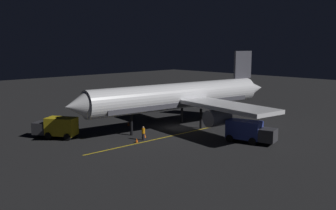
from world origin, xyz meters
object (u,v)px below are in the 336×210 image
ground_crew_worker (143,133)px  traffic_cone_near_right (129,124)px  baggage_truck (57,128)px  traffic_cone_under_wing (145,136)px  traffic_cone_near_left (137,141)px  catering_truck (249,132)px  airliner (181,97)px

ground_crew_worker → traffic_cone_near_right: size_ratio=3.16×
baggage_truck → traffic_cone_under_wing: 11.06m
ground_crew_worker → traffic_cone_near_left: size_ratio=3.16×
catering_truck → ground_crew_worker: bearing=40.8°
airliner → ground_crew_worker: size_ratio=19.71×
traffic_cone_near_right → traffic_cone_under_wing: bearing=157.0°
baggage_truck → traffic_cone_near_right: bearing=-92.9°
baggage_truck → airliner: bearing=-112.7°
baggage_truck → traffic_cone_near_left: 10.48m
traffic_cone_near_right → traffic_cone_under_wing: same height
traffic_cone_near_left → traffic_cone_under_wing: same height
airliner → catering_truck: 11.95m
ground_crew_worker → traffic_cone_near_right: 8.82m
airliner → ground_crew_worker: 9.56m
baggage_truck → traffic_cone_under_wing: size_ratio=10.47×
baggage_truck → traffic_cone_near_right: (-0.56, -10.96, -1.07)m
baggage_truck → traffic_cone_near_left: baggage_truck is taller
airliner → catering_truck: airliner is taller
baggage_truck → catering_truck: 23.78m
traffic_cone_near_right → airliner: bearing=-141.6°
traffic_cone_near_left → traffic_cone_near_right: 9.75m
catering_truck → traffic_cone_under_wing: 12.93m
traffic_cone_near_left → ground_crew_worker: bearing=-76.7°
airliner → traffic_cone_near_left: airliner is taller
ground_crew_worker → traffic_cone_near_right: (7.87, -3.94, -0.64)m
traffic_cone_near_left → traffic_cone_under_wing: bearing=-63.2°
traffic_cone_near_right → catering_truck: bearing=-165.9°
ground_crew_worker → traffic_cone_under_wing: size_ratio=3.16×
traffic_cone_near_right → ground_crew_worker: bearing=153.4°
catering_truck → ground_crew_worker: catering_truck is taller
catering_truck → traffic_cone_near_right: size_ratio=11.27×
traffic_cone_under_wing → traffic_cone_near_left: bearing=116.8°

